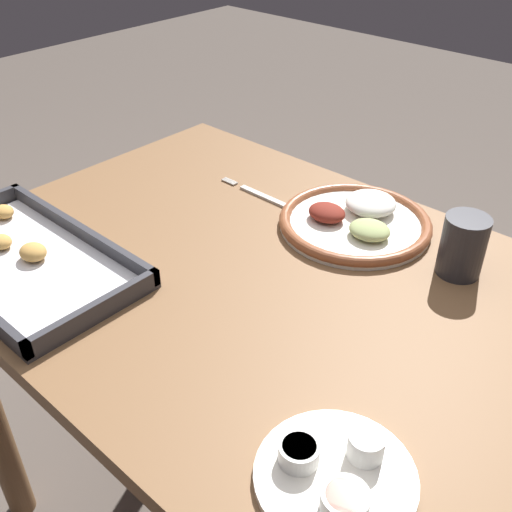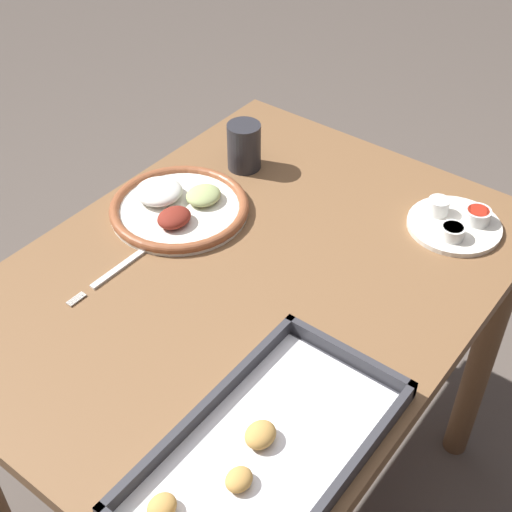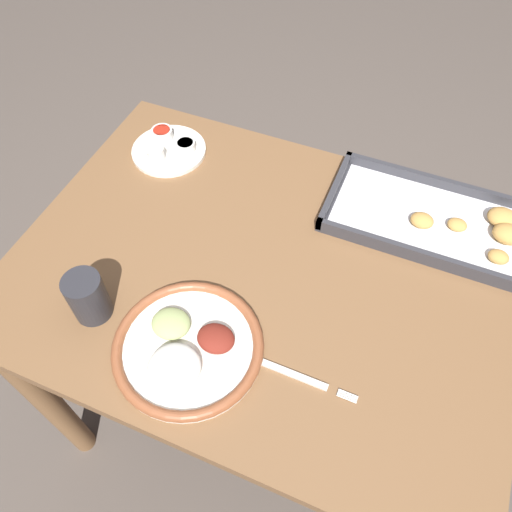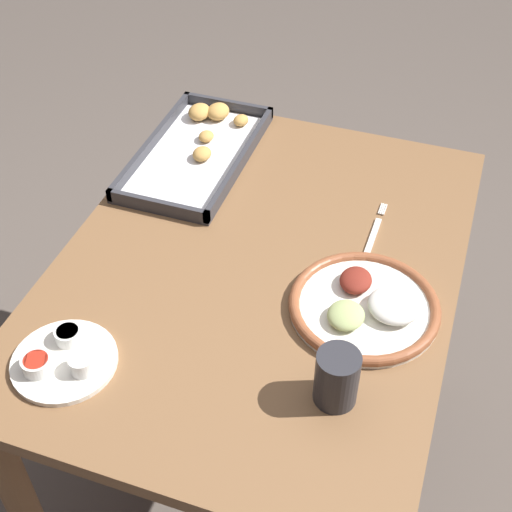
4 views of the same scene
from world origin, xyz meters
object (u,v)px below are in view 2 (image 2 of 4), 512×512
at_px(drinking_cup, 244,146).
at_px(dinner_plate, 178,206).
at_px(saucer_plate, 456,222).
at_px(baking_tray, 257,464).
at_px(fork, 121,267).

bearing_deg(drinking_cup, dinner_plate, -1.60).
xyz_separation_m(saucer_plate, baking_tray, (0.64, 0.02, -0.00)).
bearing_deg(saucer_plate, drinking_cup, -79.57).
bearing_deg(drinking_cup, baking_tray, 39.55).
xyz_separation_m(fork, drinking_cup, (-0.39, -0.02, 0.05)).
height_order(saucer_plate, baking_tray, baking_tray).
height_order(dinner_plate, fork, dinner_plate).
bearing_deg(baking_tray, dinner_plate, -127.56).
relative_size(baking_tray, drinking_cup, 4.19).
bearing_deg(baking_tray, drinking_cup, -140.45).
xyz_separation_m(dinner_plate, baking_tray, (0.36, 0.47, -0.00)).
relative_size(dinner_plate, fork, 1.25).
bearing_deg(drinking_cup, fork, 3.51).
relative_size(fork, saucer_plate, 1.23).
bearing_deg(baking_tray, saucer_plate, -178.34).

